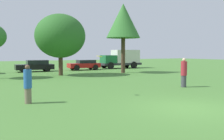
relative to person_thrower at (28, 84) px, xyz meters
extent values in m
plane|color=#477A33|center=(5.22, -4.12, -0.83)|extent=(120.00, 120.00, 0.00)
cylinder|color=#726651|center=(0.00, 0.00, -0.50)|extent=(0.29, 0.29, 0.66)
cylinder|color=#2659A5|center=(0.00, 0.00, 0.23)|extent=(0.34, 0.34, 0.80)
sphere|color=brown|center=(0.00, 0.00, 0.72)|extent=(0.21, 0.21, 0.21)
cylinder|color=#3F3F47|center=(9.53, 0.29, -0.47)|extent=(0.32, 0.32, 0.73)
cylinder|color=#A52633|center=(9.53, 0.29, 0.35)|extent=(0.38, 0.38, 0.90)
sphere|color=beige|center=(9.53, 0.29, 0.90)|extent=(0.22, 0.22, 0.22)
cylinder|color=yellow|center=(3.45, 0.04, 1.16)|extent=(0.29, 0.29, 0.09)
cylinder|color=#473323|center=(5.44, 11.95, 0.38)|extent=(0.40, 0.40, 2.43)
ellipsoid|color=#286023|center=(5.44, 11.95, 2.90)|extent=(4.72, 4.72, 4.12)
cylinder|color=#473323|center=(12.16, 11.47, 1.03)|extent=(0.43, 0.43, 3.72)
cone|color=#33702D|center=(12.16, 11.47, 4.68)|extent=(3.59, 3.59, 3.59)
cube|color=black|center=(4.35, 17.93, -0.29)|extent=(4.24, 1.95, 0.58)
cube|color=black|center=(4.66, 17.91, 0.24)|extent=(2.36, 1.64, 0.48)
cylinder|color=black|center=(3.02, 17.14, -0.53)|extent=(0.61, 0.20, 0.60)
cylinder|color=black|center=(3.12, 18.86, -0.53)|extent=(0.61, 0.20, 0.60)
cylinder|color=black|center=(5.59, 17.00, -0.53)|extent=(0.61, 0.20, 0.60)
cylinder|color=black|center=(5.69, 18.72, -0.53)|extent=(0.61, 0.20, 0.60)
cube|color=red|center=(10.28, 17.57, -0.26)|extent=(3.99, 1.86, 0.55)
cube|color=black|center=(10.58, 17.55, 0.22)|extent=(2.22, 1.57, 0.41)
cylinder|color=black|center=(9.03, 16.81, -0.49)|extent=(0.70, 0.25, 0.69)
cylinder|color=black|center=(9.12, 18.46, -0.49)|extent=(0.70, 0.25, 0.69)
cylinder|color=black|center=(11.45, 16.68, -0.49)|extent=(0.70, 0.25, 0.69)
cylinder|color=black|center=(11.54, 18.33, -0.49)|extent=(0.70, 0.25, 0.69)
cube|color=#2D2D33|center=(16.02, 18.21, -0.23)|extent=(5.81, 2.32, 0.30)
cube|color=#196633|center=(14.25, 18.31, 0.45)|extent=(1.93, 2.00, 1.05)
cube|color=beige|center=(16.82, 18.17, 0.81)|extent=(3.65, 2.20, 1.77)
cylinder|color=black|center=(13.97, 17.32, -0.38)|extent=(0.92, 0.29, 0.91)
cylinder|color=black|center=(14.08, 19.32, -0.38)|extent=(0.92, 0.29, 0.91)
cylinder|color=black|center=(17.53, 17.12, -0.38)|extent=(0.92, 0.29, 0.91)
cylinder|color=black|center=(17.64, 19.13, -0.38)|extent=(0.92, 0.29, 0.91)
camera|label=1|loc=(-2.18, -10.95, 1.35)|focal=40.04mm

